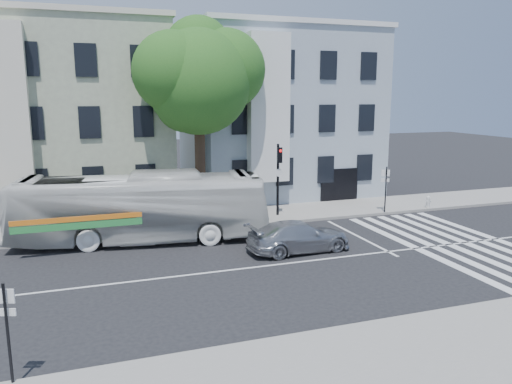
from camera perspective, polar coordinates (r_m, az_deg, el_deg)
name	(u,v)px	position (r m, az deg, el deg)	size (l,w,h in m)	color
ground	(249,268)	(20.23, -0.82, -8.68)	(120.00, 120.00, 0.00)	black
sidewalk_far	(203,220)	(27.60, -6.03, -3.19)	(80.00, 4.00, 0.15)	gray
sidewalk_near	(348,367)	(13.52, 10.49, -19.10)	(80.00, 4.00, 0.15)	gray
building_left	(64,117)	(33.14, -21.07, 8.01)	(12.00, 10.00, 11.00)	gray
building_right	(276,114)	(35.56, 2.35, 8.88)	(12.00, 10.00, 11.00)	#9BABB9
street_tree	(198,76)	(27.52, -6.60, 13.05)	(7.30, 5.90, 11.10)	#2D2116
bus	(141,208)	(23.98, -12.98, -1.74)	(11.78, 2.76, 3.28)	silver
sedan	(299,236)	(22.22, 4.92, -5.07)	(4.68, 1.90, 1.36)	#B0B2B8
hedge	(128,226)	(25.30, -14.38, -3.80)	(8.50, 0.84, 0.70)	#2A6520
traffic_signal	(279,171)	(27.74, 2.60, 2.45)	(0.43, 0.53, 4.17)	black
fire_hydrant	(428,201)	(31.81, 19.07, -1.03)	(0.41, 0.23, 0.71)	silver
near_sign_pole	(7,320)	(13.22, -26.60, -12.92)	(0.43, 0.22, 2.47)	black
far_sign_pole	(386,184)	(29.61, 14.59, 0.94)	(0.46, 0.25, 2.66)	black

